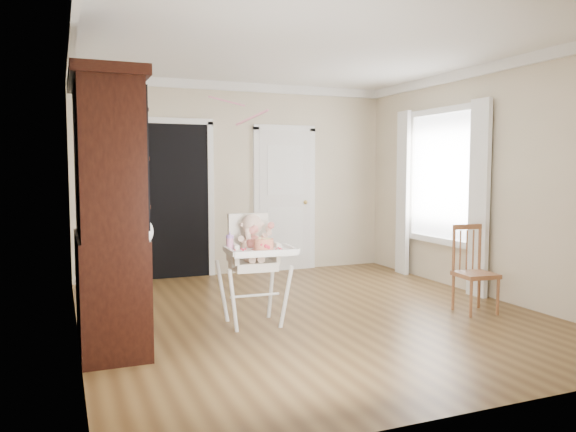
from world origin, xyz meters
name	(u,v)px	position (x,y,z in m)	size (l,w,h in m)	color
floor	(311,314)	(0.00, 0.00, 0.00)	(5.00, 5.00, 0.00)	#51371B
ceiling	(312,47)	(0.00, 0.00, 2.70)	(5.00, 5.00, 0.00)	white
wall_back	(238,179)	(0.00, 2.50, 1.35)	(4.50, 4.50, 0.00)	beige
wall_left	(74,186)	(-2.25, 0.00, 1.35)	(5.00, 5.00, 0.00)	beige
wall_right	(488,181)	(2.25, 0.00, 1.35)	(5.00, 5.00, 0.00)	beige
crown_molding	(312,53)	(0.00, 0.00, 2.64)	(4.50, 5.00, 0.12)	white
doorway	(176,197)	(-0.90, 2.48, 1.11)	(1.06, 0.05, 2.22)	black
closet_door	(285,201)	(0.70, 2.48, 1.02)	(0.96, 0.09, 2.13)	white
window_right	(439,185)	(2.18, 0.80, 1.29)	(0.13, 1.84, 2.30)	white
high_chair	(253,256)	(-0.67, -0.14, 0.67)	(0.66, 0.80, 1.09)	white
baby	(253,239)	(-0.67, -0.11, 0.82)	(0.31, 0.24, 0.47)	beige
cake	(264,244)	(-0.65, -0.38, 0.81)	(0.23, 0.23, 0.11)	silver
sippy_cup	(230,242)	(-0.92, -0.21, 0.83)	(0.07, 0.07, 0.17)	pink
china_cabinet	(109,212)	(-1.99, -0.25, 1.13)	(0.60, 1.34, 2.26)	black
dining_chair	(474,272)	(1.62, -0.55, 0.42)	(0.41, 0.41, 0.91)	brown
streamer	(226,101)	(-0.50, 1.32, 2.29)	(0.03, 0.50, 0.02)	pink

